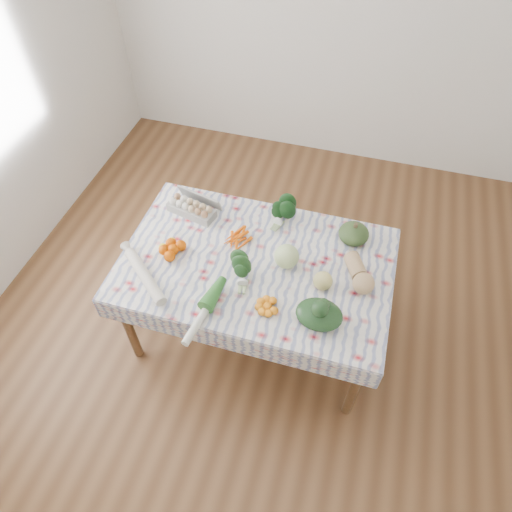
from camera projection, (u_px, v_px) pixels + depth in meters
The scene contains 17 objects.
ground at pixel (256, 327), 3.39m from camera, with size 4.50×4.50×0.00m, color #56351D.
wall_back at pixel (333, 6), 3.70m from camera, with size 4.00×0.04×2.80m, color silver.
dining_table at pixel (256, 270), 2.87m from camera, with size 1.60×1.00×0.75m.
tablecloth at pixel (256, 263), 2.81m from camera, with size 1.66×1.06×0.01m, color white.
egg_carton at pixel (191, 209), 3.04m from camera, with size 0.33×0.13×0.09m, color #989893.
carrot_bunch at pixel (236, 242), 2.88m from camera, with size 0.19×0.17×0.03m, color #FA6307.
kale_bunch at pixel (281, 213), 2.97m from camera, with size 0.17×0.15×0.15m, color black.
kabocha_squash at pixel (354, 234), 2.87m from camera, with size 0.19×0.19×0.13m, color #344E24.
cabbage at pixel (287, 256), 2.73m from camera, with size 0.15×0.15×0.15m, color #BED88A.
butternut_squash at pixel (359, 273), 2.67m from camera, with size 0.13×0.28×0.13m, color tan.
orange_cluster at pixel (173, 249), 2.82m from camera, with size 0.22×0.22×0.07m, color #D24E00.
broccoli at pixel (244, 274), 2.67m from camera, with size 0.15×0.15×0.11m, color #1B421B.
mandarin_cluster at pixel (267, 306), 2.57m from camera, with size 0.16×0.16×0.05m, color orange.
grapefruit at pixel (323, 281), 2.64m from camera, with size 0.11×0.11×0.11m, color #D4C96F.
spinach_bag at pixel (319, 314), 2.49m from camera, with size 0.26×0.21×0.12m, color black.
daikon at pixel (145, 276), 2.69m from camera, with size 0.07×0.07×0.47m, color beige.
leek at pixel (204, 312), 2.54m from camera, with size 0.05×0.05×0.44m, color silver.
Camera 1 is at (0.49, -1.70, 2.94)m, focal length 32.00 mm.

